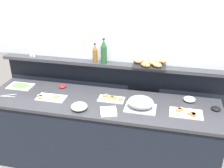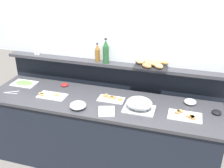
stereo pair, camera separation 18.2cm
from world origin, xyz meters
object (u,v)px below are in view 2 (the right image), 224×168
(condiment_bowl_teal, at_px, (65,85))
(wine_bottle_green, at_px, (106,52))
(glass_bowl_large, at_px, (78,106))
(serving_tongs, at_px, (11,93))
(vinegar_bottle_amber, at_px, (97,53))
(salt_shaker, at_px, (35,51))
(sandwich_platter_front, at_px, (51,95))
(sandwich_platter_rear, at_px, (185,116))
(glass_bowl_medium, at_px, (190,102))
(cold_cuts_platter, at_px, (24,83))
(condiment_bowl_dark, at_px, (217,112))
(sandwich_platter_side, at_px, (111,99))
(serving_cloche, at_px, (139,104))
(napkin_stack, at_px, (106,111))
(pepper_shaker, at_px, (38,52))
(bread_basket, at_px, (151,63))

(condiment_bowl_teal, bearing_deg, wine_bottle_green, 21.33)
(glass_bowl_large, height_order, serving_tongs, glass_bowl_large)
(wine_bottle_green, relative_size, vinegar_bottle_amber, 1.34)
(salt_shaker, bearing_deg, sandwich_platter_front, -47.19)
(sandwich_platter_front, bearing_deg, sandwich_platter_rear, -0.02)
(glass_bowl_medium, bearing_deg, wine_bottle_green, 168.98)
(cold_cuts_platter, height_order, vinegar_bottle_amber, vinegar_bottle_amber)
(cold_cuts_platter, relative_size, condiment_bowl_dark, 3.10)
(sandwich_platter_side, xyz_separation_m, condiment_bowl_teal, (-0.68, 0.17, 0.01))
(serving_cloche, bearing_deg, wine_bottle_green, 137.08)
(napkin_stack, bearing_deg, serving_tongs, 175.78)
(pepper_shaker, bearing_deg, glass_bowl_medium, -6.58)
(glass_bowl_large, bearing_deg, cold_cuts_platter, 158.29)
(sandwich_platter_rear, xyz_separation_m, vinegar_bottle_amber, (-1.14, 0.53, 0.39))
(napkin_stack, relative_size, bread_basket, 0.39)
(sandwich_platter_side, xyz_separation_m, bread_basket, (0.38, 0.42, 0.33))
(sandwich_platter_front, height_order, sandwich_platter_rear, same)
(sandwich_platter_front, distance_m, condiment_bowl_dark, 1.88)
(glass_bowl_medium, relative_size, serving_tongs, 0.73)
(sandwich_platter_front, bearing_deg, napkin_stack, -12.11)
(serving_tongs, distance_m, pepper_shaker, 0.68)
(glass_bowl_large, xyz_separation_m, serving_tongs, (-0.93, 0.10, -0.03))
(glass_bowl_large, relative_size, pepper_shaker, 2.09)
(sandwich_platter_front, bearing_deg, serving_cloche, -0.15)
(sandwich_platter_side, bearing_deg, condiment_bowl_dark, 1.18)
(sandwich_platter_rear, bearing_deg, bread_basket, 130.40)
(serving_tongs, relative_size, bread_basket, 0.43)
(napkin_stack, distance_m, vinegar_bottle_amber, 0.86)
(cold_cuts_platter, bearing_deg, vinegar_bottle_amber, 19.53)
(wine_bottle_green, distance_m, bread_basket, 0.57)
(sandwich_platter_rear, distance_m, cold_cuts_platter, 2.07)
(serving_cloche, xyz_separation_m, wine_bottle_green, (-0.53, 0.50, 0.37))
(cold_cuts_platter, relative_size, salt_shaker, 3.57)
(condiment_bowl_dark, bearing_deg, sandwich_platter_front, -175.36)
(condiment_bowl_dark, distance_m, salt_shaker, 2.40)
(cold_cuts_platter, height_order, serving_tongs, cold_cuts_platter)
(serving_cloche, relative_size, napkin_stack, 2.00)
(sandwich_platter_front, xyz_separation_m, salt_shaker, (-0.48, 0.52, 0.33))
(glass_bowl_medium, bearing_deg, pepper_shaker, 173.42)
(cold_cuts_platter, bearing_deg, salt_shaker, 86.71)
(sandwich_platter_front, relative_size, napkin_stack, 1.99)
(glass_bowl_large, relative_size, wine_bottle_green, 0.58)
(sandwich_platter_front, distance_m, wine_bottle_green, 0.85)
(glass_bowl_large, distance_m, condiment_bowl_dark, 1.48)
(glass_bowl_large, relative_size, salt_shaker, 2.09)
(cold_cuts_platter, height_order, pepper_shaker, pepper_shaker)
(pepper_shaker, bearing_deg, serving_cloche, -19.18)
(serving_cloche, bearing_deg, glass_bowl_large, -166.07)
(condiment_bowl_teal, relative_size, salt_shaker, 1.10)
(sandwich_platter_front, relative_size, cold_cuts_platter, 1.09)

